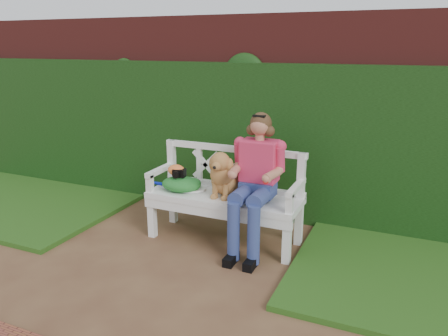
% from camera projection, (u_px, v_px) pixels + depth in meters
% --- Properties ---
extents(ground, '(60.00, 60.00, 0.00)m').
position_uv_depth(ground, '(147.00, 274.00, 3.72)').
color(ground, '#543222').
extents(brick_wall, '(10.00, 0.30, 2.20)m').
position_uv_depth(brick_wall, '(233.00, 114.00, 5.09)').
color(brick_wall, maroon).
rests_on(brick_wall, ground).
extents(ivy_hedge, '(10.00, 0.18, 1.70)m').
position_uv_depth(ivy_hedge, '(226.00, 139.00, 4.96)').
color(ivy_hedge, '#1C4817').
rests_on(ivy_hedge, ground).
extents(grass_left, '(2.60, 2.00, 0.05)m').
position_uv_depth(grass_left, '(24.00, 200.00, 5.43)').
color(grass_left, '#2C521A').
rests_on(grass_left, ground).
extents(garden_bench, '(1.63, 0.76, 0.48)m').
position_uv_depth(garden_bench, '(224.00, 218.00, 4.30)').
color(garden_bench, white).
rests_on(garden_bench, ground).
extents(seated_woman, '(0.61, 0.76, 1.23)m').
position_uv_depth(seated_woman, '(257.00, 187.00, 4.05)').
color(seated_woman, '#FA537F').
rests_on(seated_woman, ground).
extents(dog, '(0.36, 0.46, 0.46)m').
position_uv_depth(dog, '(225.00, 172.00, 4.17)').
color(dog, olive).
rests_on(dog, garden_bench).
extents(tennis_racket, '(0.70, 0.41, 0.03)m').
position_uv_depth(tennis_racket, '(187.00, 187.00, 4.40)').
color(tennis_racket, white).
rests_on(tennis_racket, garden_bench).
extents(green_bag, '(0.50, 0.45, 0.14)m').
position_uv_depth(green_bag, '(181.00, 184.00, 4.35)').
color(green_bag, '#228331').
rests_on(green_bag, garden_bench).
extents(camera_item, '(0.13, 0.11, 0.08)m').
position_uv_depth(camera_item, '(179.00, 173.00, 4.33)').
color(camera_item, black).
rests_on(camera_item, green_bag).
extents(baseball_glove, '(0.22, 0.19, 0.11)m').
position_uv_depth(baseball_glove, '(176.00, 170.00, 4.36)').
color(baseball_glove, orange).
rests_on(baseball_glove, green_bag).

